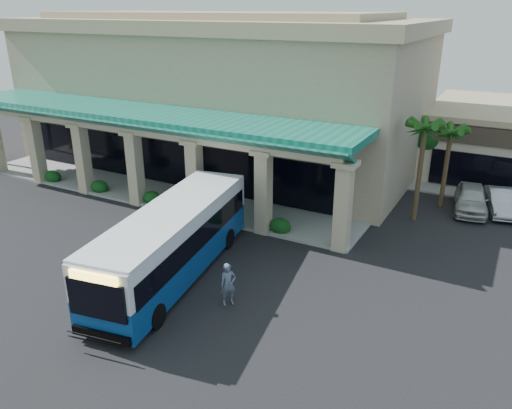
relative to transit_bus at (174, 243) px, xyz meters
The scene contains 10 objects.
ground 1.95m from the transit_bus, 96.92° to the left, with size 110.00×110.00×0.00m, color black.
main_building 19.26m from the transit_bus, 115.54° to the left, with size 30.80×14.80×11.35m, color tan, non-canonical shape.
arcade 11.32m from the transit_bus, 136.16° to the left, with size 30.00×6.20×5.70m, color #0F5F50, non-canonical shape.
palm_0 14.73m from the transit_bus, 55.08° to the left, with size 2.40×2.40×6.60m, color #174312, non-canonical shape.
palm_1 17.73m from the transit_bus, 57.98° to the left, with size 2.40×2.40×5.80m, color #174312, non-canonical shape.
broadleaf_tree 21.33m from the transit_bus, 69.75° to the left, with size 2.60×2.60×4.81m, color #0D3A10, non-canonical shape.
transit_bus is the anchor object (origin of this frame).
pedestrian 3.64m from the transit_bus, 14.44° to the right, with size 0.69×0.45×1.88m, color #525E6E.
car_silver 18.70m from the transit_bus, 53.61° to the left, with size 1.87×4.66×1.59m, color #B3B3B3.
car_white 20.23m from the transit_bus, 50.88° to the left, with size 1.48×4.25×1.40m, color #B8B9C4.
Camera 1 is at (13.22, -17.21, 11.71)m, focal length 35.00 mm.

